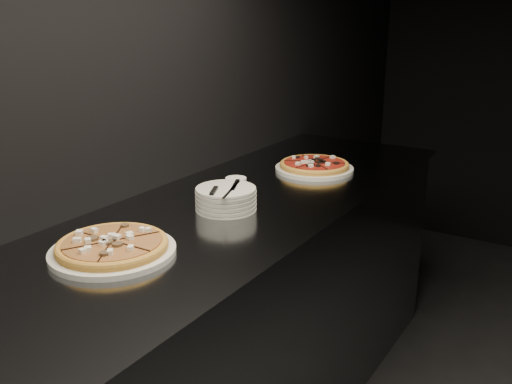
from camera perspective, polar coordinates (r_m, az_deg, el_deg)
The scene contains 7 objects.
wall_left at distance 2.14m, azimuth -10.97°, elevation 12.69°, with size 0.02×5.00×2.80m, color black.
counter at distance 2.20m, azimuth -2.25°, elevation -12.77°, with size 0.74×2.44×0.92m.
pizza_mushroom at distance 1.66m, azimuth -14.16°, elevation -5.36°, with size 0.35×0.35×0.04m.
pizza_tomato at distance 2.45m, azimuth 5.86°, elevation 2.61°, with size 0.38×0.38×0.04m.
plate_stack at distance 1.96m, azimuth -3.03°, elevation -0.67°, with size 0.21×0.21×0.08m.
cutlery at distance 1.93m, azimuth -3.12°, elevation 0.33°, with size 0.08×0.22×0.01m.
ramekin at distance 2.11m, azimuth -2.02°, elevation 0.60°, with size 0.08×0.08×0.07m.
Camera 1 is at (-1.05, -1.55, 1.58)m, focal length 40.00 mm.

